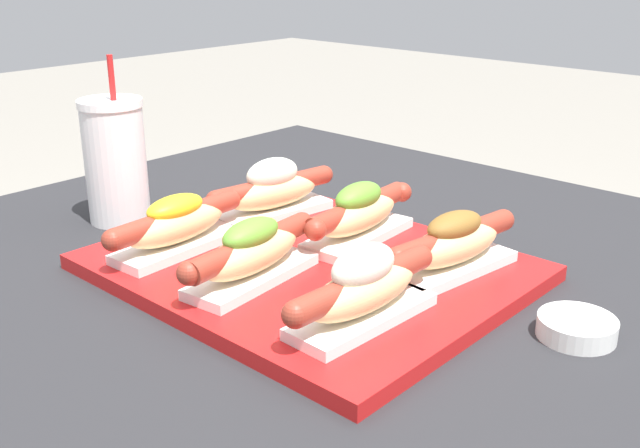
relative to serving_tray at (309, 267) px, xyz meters
name	(u,v)px	position (x,y,z in m)	size (l,w,h in m)	color
serving_tray	(309,267)	(0.00, 0.00, 0.00)	(0.47, 0.38, 0.02)	red
hot_dog_0	(176,224)	(-0.14, -0.09, 0.04)	(0.07, 0.21, 0.07)	white
hot_dog_1	(251,252)	(-0.01, -0.08, 0.04)	(0.08, 0.21, 0.07)	white
hot_dog_2	(363,288)	(0.14, -0.08, 0.04)	(0.07, 0.21, 0.08)	white
hot_dog_3	(273,190)	(-0.14, 0.08, 0.04)	(0.08, 0.21, 0.08)	white
hot_dog_4	(361,215)	(0.00, 0.09, 0.04)	(0.07, 0.21, 0.07)	white
hot_dog_5	(453,244)	(0.14, 0.09, 0.04)	(0.08, 0.21, 0.07)	white
sauce_bowl	(578,326)	(0.30, 0.07, 0.00)	(0.08, 0.08, 0.02)	white
drink_cup	(115,161)	(-0.33, -0.04, 0.08)	(0.09, 0.09, 0.23)	white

